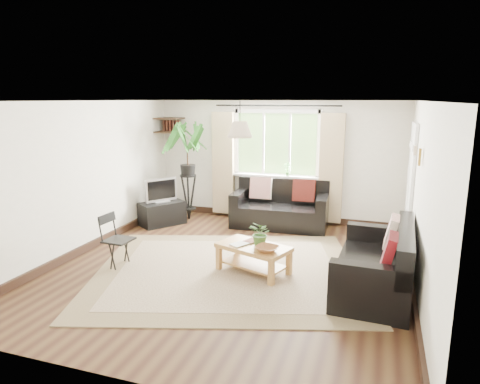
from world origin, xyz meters
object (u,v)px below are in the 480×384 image
(sofa_right, at_px, (374,260))
(folding_chair, at_px, (119,241))
(palm_stand, at_px, (188,171))
(tv_stand, at_px, (162,213))
(coffee_table, at_px, (253,259))
(sofa_back, at_px, (280,205))

(sofa_right, bearing_deg, folding_chair, -82.08)
(palm_stand, distance_m, folding_chair, 2.73)
(tv_stand, bearing_deg, sofa_right, -79.07)
(palm_stand, height_order, folding_chair, palm_stand)
(tv_stand, distance_m, palm_stand, 0.99)
(palm_stand, bearing_deg, tv_stand, -121.22)
(sofa_right, height_order, palm_stand, palm_stand)
(palm_stand, bearing_deg, sofa_right, -32.34)
(sofa_right, xyz_separation_m, palm_stand, (-3.69, 2.34, 0.58))
(sofa_right, bearing_deg, palm_stand, -119.66)
(sofa_right, distance_m, palm_stand, 4.41)
(coffee_table, xyz_separation_m, folding_chair, (-1.94, -0.39, 0.19))
(tv_stand, xyz_separation_m, folding_chair, (0.45, -2.13, 0.17))
(sofa_back, bearing_deg, coffee_table, -88.47)
(sofa_back, bearing_deg, tv_stand, -167.18)
(coffee_table, height_order, tv_stand, tv_stand)
(coffee_table, bearing_deg, tv_stand, 144.01)
(coffee_table, xyz_separation_m, palm_stand, (-2.06, 2.27, 0.79))
(sofa_back, relative_size, folding_chair, 2.31)
(coffee_table, distance_m, folding_chair, 1.99)
(palm_stand, bearing_deg, folding_chair, -87.44)
(folding_chair, bearing_deg, tv_stand, 14.68)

